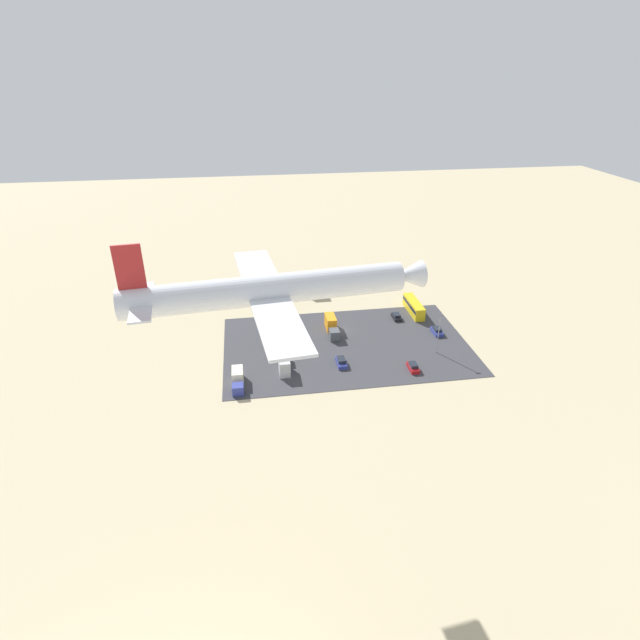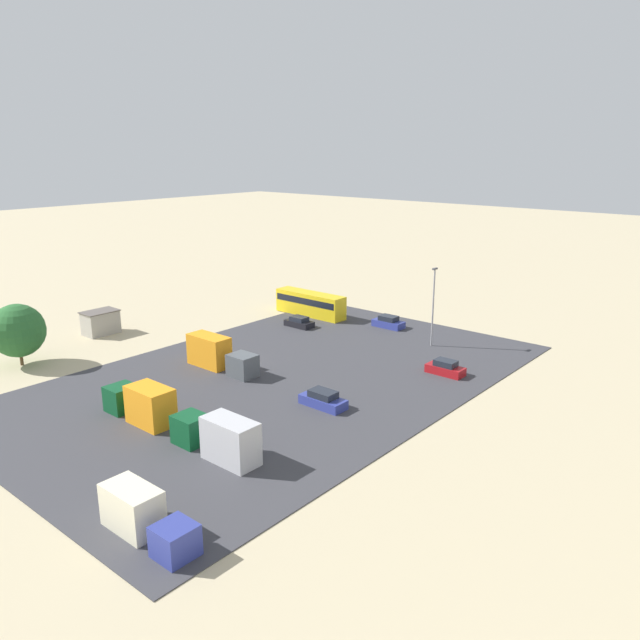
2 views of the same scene
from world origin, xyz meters
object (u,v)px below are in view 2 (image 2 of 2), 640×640
object	(u,v)px
parked_car_1	(323,400)
parked_truck_0	(218,355)
shed_building	(101,322)
bus	(310,303)
parked_car_3	(445,368)
parked_truck_2	(144,517)
parked_car_2	(388,322)
parked_truck_1	(219,437)
parked_truck_3	(142,404)
parked_car_0	(299,322)

from	to	relation	value
parked_car_1	parked_truck_0	bearing A→B (deg)	-92.03
shed_building	bus	bearing A→B (deg)	148.84
shed_building	parked_car_3	world-z (taller)	shed_building
parked_car_3	parked_truck_0	bearing A→B (deg)	-53.81
bus	parked_car_1	xyz separation A→B (m)	(24.26, 22.73, -1.14)
parked_truck_2	bus	bearing A→B (deg)	-150.00
bus	parked_car_2	size ratio (longest dim) A/B	2.64
shed_building	parked_car_1	size ratio (longest dim) A/B	0.98
parked_truck_1	parked_car_3	bearing A→B (deg)	-9.11
shed_building	parked_truck_3	bearing A→B (deg)	65.76
parked_car_2	parked_truck_2	bearing A→B (deg)	16.87
bus	parked_car_0	xyz separation A→B (m)	(5.58, 2.83, -1.21)
shed_building	parked_truck_1	distance (m)	39.67
shed_building	parked_car_1	xyz separation A→B (m)	(-0.49, 37.70, -0.82)
shed_building	bus	world-z (taller)	bus
parked_car_1	parked_truck_1	distance (m)	12.86
parked_truck_0	parked_truck_3	distance (m)	14.28
shed_building	parked_car_0	xyz separation A→B (m)	(-19.18, 17.79, -0.89)
parked_truck_3	bus	bearing A→B (deg)	18.38
parked_car_0	parked_truck_1	xyz separation A→B (m)	(31.51, 19.90, 1.01)
parked_car_0	parked_truck_0	xyz separation A→B (m)	(18.13, 4.36, 1.01)
parked_car_0	parked_truck_0	world-z (taller)	parked_truck_0
bus	parked_car_3	bearing A→B (deg)	71.62
parked_car_0	parked_car_2	distance (m)	12.16
parked_car_1	parked_truck_1	size ratio (longest dim) A/B	0.54
shed_building	parked_truck_2	xyz separation A→B (m)	(22.35, 42.16, -0.15)
parked_car_3	parked_truck_3	xyz separation A→B (m)	(27.99, -14.92, 0.92)
parked_car_2	bus	bearing A→B (deg)	-80.49
parked_car_3	parked_truck_2	bearing A→B (deg)	-0.05
shed_building	parked_truck_1	xyz separation A→B (m)	(12.34, 37.70, 0.12)
parked_car_2	parked_truck_0	distance (m)	26.28
parked_truck_1	parked_truck_3	bearing A→B (deg)	89.71
parked_car_1	parked_car_3	size ratio (longest dim) A/B	1.12
parked_car_1	shed_building	bearing A→B (deg)	-89.25
shed_building	parked_truck_2	world-z (taller)	shed_building
parked_car_1	parked_car_3	distance (m)	15.87
bus	parked_truck_0	distance (m)	24.78
parked_car_0	parked_truck_0	size ratio (longest dim) A/B	0.43
parked_truck_1	parked_truck_2	distance (m)	10.97
bus	parked_truck_0	bearing A→B (deg)	16.86
parked_truck_2	parked_truck_3	xyz separation A→B (m)	(-10.07, -14.89, 0.24)
bus	parked_car_0	distance (m)	6.37
shed_building	parked_truck_2	distance (m)	47.72
parked_car_0	parked_truck_1	distance (m)	37.29
shed_building	bus	distance (m)	28.93
parked_truck_0	shed_building	bearing A→B (deg)	-87.30
parked_truck_0	parked_car_0	bearing A→B (deg)	-166.48
parked_car_0	parked_truck_3	distance (m)	32.87
parked_car_3	parked_truck_2	distance (m)	38.07
shed_building	parked_car_2	size ratio (longest dim) A/B	1.05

